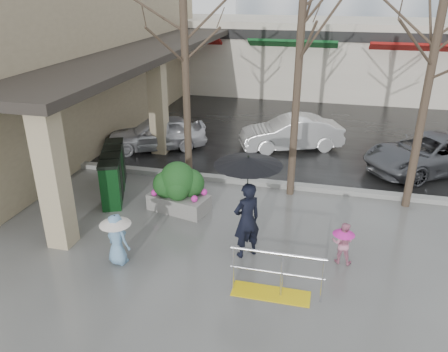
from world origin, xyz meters
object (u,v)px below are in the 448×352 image
at_px(child_pink, 343,241).
at_px(tree_mideast, 439,28).
at_px(car_b, 291,133).
at_px(planter, 179,188).
at_px(car_c, 430,153).
at_px(tree_west, 184,14).
at_px(car_a, 157,133).
at_px(handrail, 275,279).
at_px(child_blue, 116,235).
at_px(news_boxes, 113,172).
at_px(tree_midwest, 303,9).
at_px(woman, 247,196).

bearing_deg(child_pink, tree_mideast, -112.30).
relative_size(child_pink, car_b, 0.26).
relative_size(tree_mideast, planter, 3.63).
bearing_deg(car_c, tree_west, -102.77).
bearing_deg(car_b, tree_mideast, 20.97).
distance_m(tree_west, tree_mideast, 6.50).
relative_size(tree_mideast, child_pink, 6.45).
bearing_deg(car_c, car_a, -122.91).
height_order(handrail, child_pink, handrail).
bearing_deg(child_blue, news_boxes, -43.41).
xyz_separation_m(news_boxes, car_a, (-0.20, 3.99, -0.05)).
distance_m(tree_midwest, news_boxes, 6.99).
height_order(car_a, car_b, same).
xyz_separation_m(child_blue, news_boxes, (-1.74, 3.27, -0.04)).
distance_m(handrail, tree_midwest, 6.83).
bearing_deg(tree_midwest, news_boxes, -166.46).
bearing_deg(child_pink, child_blue, 20.55).
bearing_deg(handrail, car_c, 61.53).
bearing_deg(news_boxes, handrail, -55.84).
bearing_deg(car_a, tree_west, 11.96).
bearing_deg(planter, child_pink, -18.96).
distance_m(child_pink, car_a, 9.12).
xyz_separation_m(planter, news_boxes, (-2.24, 0.54, -0.00)).
xyz_separation_m(woman, car_c, (5.01, 6.42, -0.91)).
bearing_deg(woman, child_pink, 144.39).
distance_m(woman, child_pink, 2.38).
xyz_separation_m(handrail, tree_midwest, (-0.16, 4.80, 4.86)).
relative_size(woman, planter, 1.40).
relative_size(child_pink, car_c, 0.22).
height_order(tree_mideast, planter, tree_mideast).
distance_m(tree_midwest, car_b, 6.08).
distance_m(woman, car_a, 7.88).
xyz_separation_m(tree_west, tree_midwest, (3.20, 0.00, 0.15)).
bearing_deg(tree_midwest, child_pink, -65.68).
bearing_deg(car_b, car_a, -98.43).
xyz_separation_m(tree_midwest, child_pink, (1.49, -3.29, -4.67)).
xyz_separation_m(woman, car_a, (-4.68, 6.27, -0.91)).
bearing_deg(news_boxes, woman, -48.98).
bearing_deg(planter, tree_midwest, 31.36).
bearing_deg(car_c, car_b, -136.35).
distance_m(woman, planter, 2.97).
bearing_deg(handrail, planter, 135.51).
height_order(car_b, car_c, same).
xyz_separation_m(tree_mideast, car_b, (-3.70, 3.95, -4.23)).
bearing_deg(car_a, news_boxes, -23.29).
bearing_deg(tree_west, child_blue, -92.79).
relative_size(tree_midwest, child_pink, 6.95).
distance_m(handrail, child_pink, 2.02).
bearing_deg(tree_midwest, car_c, 33.78).
xyz_separation_m(tree_west, tree_mideast, (6.50, 0.00, -0.22)).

